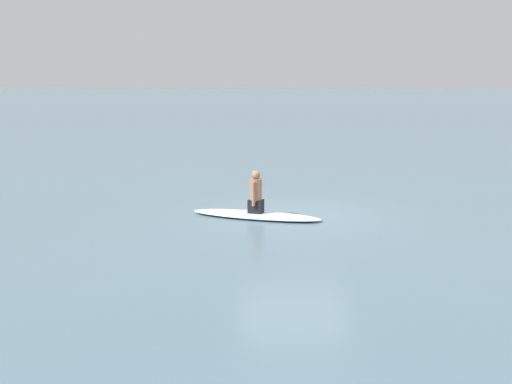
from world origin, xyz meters
name	(u,v)px	position (x,y,z in m)	size (l,w,h in m)	color
ground_plane	(294,215)	(0.00, 0.00, 0.00)	(400.00, 400.00, 0.00)	slate
surfboard	(256,215)	(-0.23, 0.88, 0.06)	(2.97, 0.77, 0.11)	white
person_paddler	(256,194)	(-0.23, 0.88, 0.53)	(0.41, 0.38, 0.94)	black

